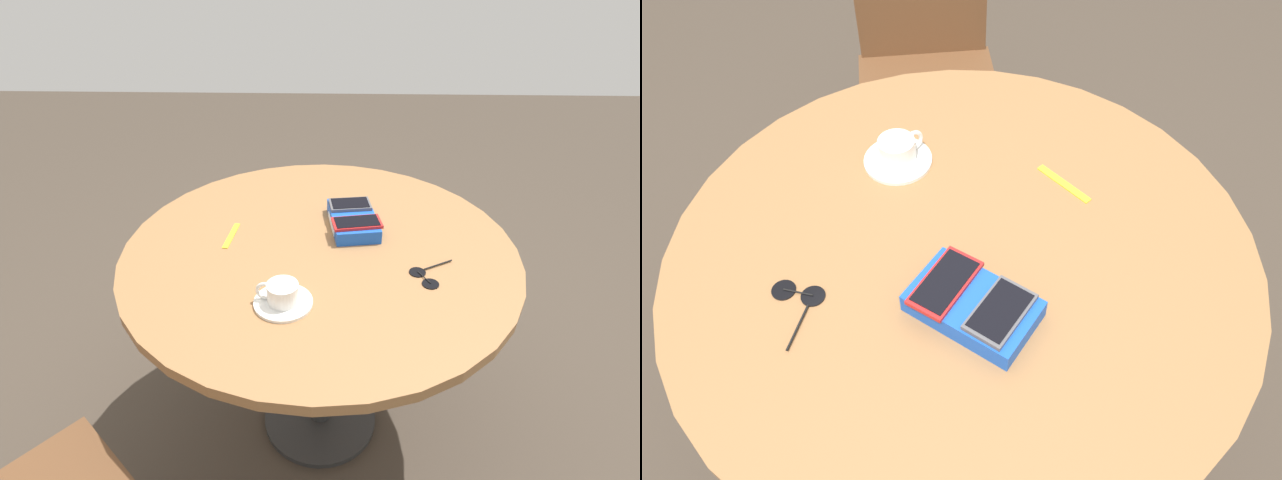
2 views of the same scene
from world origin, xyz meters
TOP-DOWN VIEW (x-y plane):
  - ground_plane at (0.00, 0.00)m, footprint 8.00×8.00m
  - round_table at (0.00, 0.00)m, footprint 1.11×1.11m
  - phone_box at (-0.11, 0.10)m, footprint 0.23×0.16m
  - phone_gray at (-0.16, 0.09)m, footprint 0.09×0.13m
  - phone_red at (-0.06, 0.10)m, footprint 0.09×0.15m
  - saucer at (0.25, -0.08)m, footprint 0.14×0.14m
  - coffee_cup at (0.25, -0.08)m, footprint 0.08×0.11m
  - lanyard_strap at (-0.05, -0.26)m, footprint 0.13×0.03m
  - sunglasses at (0.14, 0.28)m, footprint 0.13×0.12m
  - chair_near_window at (0.72, -0.64)m, footprint 0.62×0.62m

SIDE VIEW (x-z plane):
  - ground_plane at x=0.00m, z-range 0.00..0.00m
  - chair_near_window at x=0.72m, z-range 0.02..0.93m
  - round_table at x=0.00m, z-range 0.28..1.04m
  - lanyard_strap at x=-0.05m, z-range 0.76..0.76m
  - sunglasses at x=0.14m, z-range 0.76..0.76m
  - saucer at x=0.25m, z-range 0.76..0.76m
  - phone_box at x=-0.11m, z-range 0.76..0.80m
  - coffee_cup at x=0.25m, z-range 0.77..0.82m
  - phone_red at x=-0.06m, z-range 0.80..0.81m
  - phone_gray at x=-0.16m, z-range 0.80..0.81m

